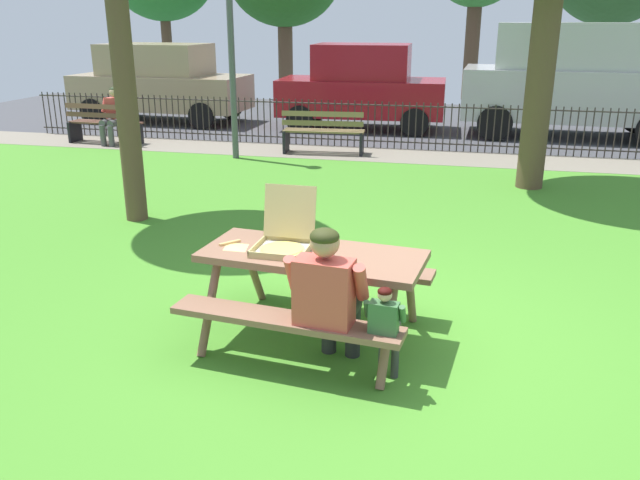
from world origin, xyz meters
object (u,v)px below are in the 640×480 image
(pizza_slice_on_table, at_px, (235,246))
(adult_at_table, at_px, (328,294))
(park_bench_center, at_px, (323,133))
(parked_car_center, at_px, (574,78))
(lamp_post_walkway, at_px, (229,6))
(parked_car_far_left, at_px, (160,82))
(child_at_table, at_px, (386,325))
(pizza_box_open, at_px, (285,238))
(park_bench_left, at_px, (104,124))
(picnic_table_foreground, at_px, (313,272))
(parked_car_left, at_px, (362,86))
(person_on_park_bench, at_px, (114,113))

(pizza_slice_on_table, height_order, adult_at_table, adult_at_table)
(park_bench_center, relative_size, parked_car_center, 0.34)
(pizza_slice_on_table, bearing_deg, parked_car_center, 69.72)
(lamp_post_walkway, height_order, parked_car_far_left, lamp_post_walkway)
(pizza_slice_on_table, distance_m, child_at_table, 1.51)
(pizza_slice_on_table, relative_size, parked_car_center, 0.06)
(pizza_slice_on_table, distance_m, lamp_post_walkway, 7.57)
(adult_at_table, bearing_deg, pizza_box_open, 130.97)
(lamp_post_walkway, bearing_deg, child_at_table, -62.43)
(park_bench_left, distance_m, lamp_post_walkway, 4.07)
(lamp_post_walkway, bearing_deg, pizza_box_open, -66.51)
(child_at_table, bearing_deg, parked_car_far_left, 122.86)
(parked_car_far_left, bearing_deg, pizza_box_open, -59.13)
(pizza_box_open, height_order, park_bench_center, pizza_box_open)
(pizza_box_open, bearing_deg, lamp_post_walkway, 113.49)
(adult_at_table, height_order, park_bench_left, adult_at_table)
(park_bench_left, distance_m, park_bench_center, 4.80)
(pizza_box_open, bearing_deg, park_bench_left, 129.26)
(pizza_box_open, relative_size, park_bench_center, 0.31)
(picnic_table_foreground, height_order, adult_at_table, adult_at_table)
(pizza_slice_on_table, bearing_deg, parked_car_left, 94.04)
(picnic_table_foreground, distance_m, lamp_post_walkway, 7.86)
(pizza_slice_on_table, bearing_deg, picnic_table_foreground, 0.68)
(pizza_box_open, xyz_separation_m, park_bench_left, (-6.20, 7.59, -0.45))
(parked_car_center, bearing_deg, picnic_table_foreground, -107.12)
(park_bench_center, bearing_deg, pizza_slice_on_table, -82.64)
(pizza_box_open, bearing_deg, person_on_park_bench, 128.01)
(adult_at_table, relative_size, parked_car_center, 0.25)
(pizza_box_open, relative_size, adult_at_table, 0.43)
(person_on_park_bench, bearing_deg, pizza_box_open, -51.99)
(parked_car_left, xyz_separation_m, parked_car_center, (4.74, -0.00, 0.29))
(picnic_table_foreground, distance_m, parked_car_far_left, 12.65)
(picnic_table_foreground, relative_size, lamp_post_walkway, 0.43)
(lamp_post_walkway, bearing_deg, pizza_slice_on_table, -69.67)
(park_bench_center, bearing_deg, parked_car_left, 85.85)
(picnic_table_foreground, xyz_separation_m, pizza_box_open, (-0.25, 0.04, 0.27))
(park_bench_center, height_order, parked_car_center, parked_car_center)
(adult_at_table, height_order, child_at_table, adult_at_table)
(pizza_box_open, bearing_deg, child_at_table, -34.83)
(pizza_box_open, bearing_deg, parked_car_center, 71.63)
(pizza_box_open, height_order, adult_at_table, pizza_box_open)
(picnic_table_foreground, bearing_deg, adult_at_table, -64.77)
(pizza_box_open, xyz_separation_m, lamp_post_walkway, (-2.96, 6.81, 1.89))
(person_on_park_bench, distance_m, lamp_post_walkway, 3.74)
(lamp_post_walkway, bearing_deg, park_bench_left, 166.43)
(pizza_slice_on_table, bearing_deg, park_bench_center, 97.36)
(child_at_table, height_order, person_on_park_bench, person_on_park_bench)
(adult_at_table, bearing_deg, parked_car_far_left, 121.45)
(pizza_slice_on_table, height_order, person_on_park_bench, person_on_park_bench)
(park_bench_left, height_order, parked_car_far_left, parked_car_far_left)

